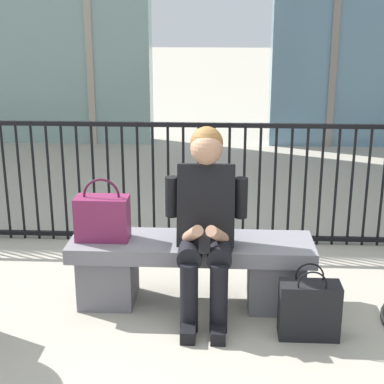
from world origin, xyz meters
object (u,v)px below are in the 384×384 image
Objects in this scene: seated_person_with_phone at (206,218)px; handbag_on_bench at (102,217)px; stone_bench at (191,265)px; shopping_bag at (309,309)px.

handbag_on_bench is at bearing 170.07° from seated_person_with_phone.
seated_person_with_phone reaches higher than stone_bench.
shopping_bag is (0.63, -0.27, -0.47)m from seated_person_with_phone.
handbag_on_bench is (-0.68, 0.12, -0.05)m from seated_person_with_phone.
stone_bench is at bearing 151.34° from shopping_bag.
seated_person_with_phone reaches higher than shopping_bag.
seated_person_with_phone is at bearing -9.93° from handbag_on_bench.
seated_person_with_phone is 0.83m from shopping_bag.
handbag_on_bench reaches higher than shopping_bag.
handbag_on_bench reaches higher than stone_bench.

